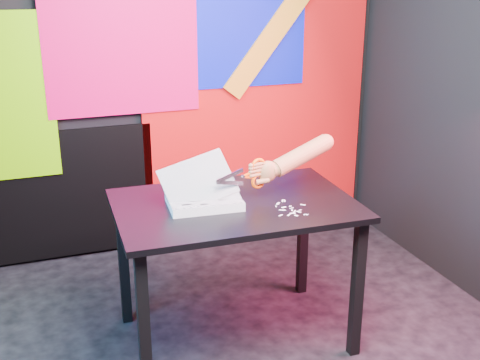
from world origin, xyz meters
name	(u,v)px	position (x,y,z in m)	size (l,w,h in m)	color
room	(241,89)	(0.00, 0.00, 1.35)	(3.01, 3.01, 2.71)	black
backdrop	(174,109)	(0.06, 1.46, 0.96)	(2.88, 0.05, 2.08)	red
work_table	(235,221)	(0.06, 0.25, 0.65)	(1.17, 0.80, 0.75)	black
printout_stack	(204,200)	(-0.10, 0.26, 0.78)	(0.38, 0.28, 0.26)	silver
scissors	(255,174)	(0.16, 0.25, 0.88)	(0.27, 0.07, 0.16)	silver
hand_forearm	(296,158)	(0.40, 0.30, 0.92)	(0.49, 0.16, 0.19)	#A86A36
paper_clippings	(290,209)	(0.27, 0.08, 0.75)	(0.18, 0.22, 0.00)	white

